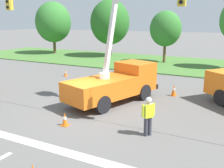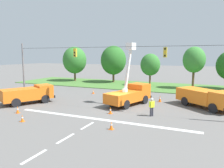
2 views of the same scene
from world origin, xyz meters
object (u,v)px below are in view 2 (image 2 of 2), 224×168
Objects in this scene: utility_truck_support_near at (206,97)px; road_worker at (152,106)px; traffic_cone_mid_right at (111,125)px; tree_west at (113,60)px; tree_centre at (150,65)px; utility_truck_support_far at (28,94)px; tree_far_west at (75,60)px; traffic_cone_near_bucket at (110,110)px; traffic_cone_mid_left at (93,92)px; traffic_cone_foreground_left at (18,110)px; tree_east at (194,60)px; utility_truck_bucket_lift at (130,93)px; traffic_cone_foreground_right at (22,118)px; traffic_cone_lane_edge_a at (160,99)px.

road_worker is (-4.61, -5.64, -0.21)m from utility_truck_support_near.
utility_truck_support_near is at bearing 58.10° from traffic_cone_mid_right.
utility_truck_support_near is (17.98, -16.07, -3.46)m from tree_west.
utility_truck_support_far is at bearing -115.62° from tree_centre.
tree_far_west is 32.79m from traffic_cone_mid_right.
tree_centre reaches higher than traffic_cone_near_bucket.
utility_truck_support_near is 10.38× the size of traffic_cone_mid_left.
road_worker is 13.26m from traffic_cone_foreground_left.
traffic_cone_near_bucket is (1.17, -20.51, -3.65)m from tree_centre.
tree_far_west is at bearing 177.14° from tree_centre.
utility_truck_support_far is at bearing 121.11° from traffic_cone_foreground_left.
tree_west is 11.98× the size of traffic_cone_mid_left.
tree_centre is 7.63m from tree_east.
utility_truck_support_near is 9.83× the size of traffic_cone_mid_right.
utility_truck_bucket_lift is at bearing -61.17° from tree_west.
utility_truck_support_near reaches higher than traffic_cone_foreground_right.
tree_west is 25.76m from road_worker.
utility_truck_support_far is at bearing -70.88° from tree_far_west.
tree_centre is 0.84× the size of tree_east.
utility_truck_bucket_lift is (9.87, -17.94, -3.30)m from tree_west.
utility_truck_bucket_lift reaches higher than traffic_cone_foreground_left.
tree_centre is 0.97× the size of utility_truck_support_far.
utility_truck_support_far is 4.54m from traffic_cone_foreground_left.
utility_truck_bucket_lift is 12.17m from traffic_cone_foreground_left.
traffic_cone_foreground_left is (-17.12, -9.99, -0.86)m from utility_truck_support_near.
traffic_cone_foreground_right is 8.03m from traffic_cone_mid_right.
tree_far_west is at bearing 109.12° from utility_truck_support_far.
tree_west is at bearing 112.73° from traffic_cone_near_bucket.
tree_west reaches higher than traffic_cone_foreground_left.
traffic_cone_mid_left is (-5.81, -11.28, -3.67)m from tree_centre.
utility_truck_bucket_lift is at bearing 99.80° from traffic_cone_mid_right.
traffic_cone_near_bucket is at bearing 42.37° from traffic_cone_foreground_right.
tree_west is 29.32m from traffic_cone_mid_right.
tree_west reaches higher than traffic_cone_mid_right.
tree_far_west is at bearing 150.84° from utility_truck_support_near.
traffic_cone_near_bucket is at bearing -52.90° from traffic_cone_mid_left.
tree_centre is 25.43m from traffic_cone_foreground_left.
tree_centre is at bearing -13.63° from tree_west.
utility_truck_support_far is at bearing 178.54° from traffic_cone_near_bucket.
utility_truck_support_near is at bearing 13.01° from utility_truck_bucket_lift.
traffic_cone_lane_edge_a is at bearing -70.79° from tree_centre.
tree_west is 10.74× the size of traffic_cone_foreground_left.
traffic_cone_foreground_right is 0.98× the size of traffic_cone_mid_left.
tree_west is 9.64× the size of traffic_cone_lane_edge_a.
traffic_cone_near_bucket is (-6.38, -20.05, -4.62)m from tree_east.
tree_far_west is at bearing 130.41° from traffic_cone_near_bucket.
traffic_cone_mid_right is (7.92, 1.29, 0.03)m from traffic_cone_foreground_right.
tree_east reaches higher than utility_truck_support_far.
traffic_cone_near_bucket is at bearing -142.98° from utility_truck_support_near.
utility_truck_support_near is at bearing -80.97° from tree_east.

